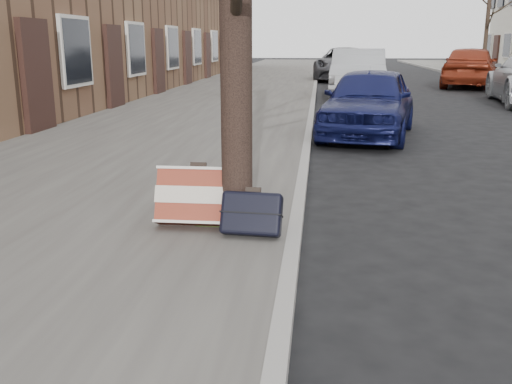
# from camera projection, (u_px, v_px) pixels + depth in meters

# --- Properties ---
(ground) EXTENTS (120.00, 120.00, 0.00)m
(ground) POSITION_uv_depth(u_px,v_px,m) (463.00, 285.00, 4.10)
(ground) COLOR black
(ground) RESTS_ON ground
(near_sidewalk) EXTENTS (5.00, 70.00, 0.12)m
(near_sidewalk) POSITION_uv_depth(u_px,v_px,m) (240.00, 93.00, 18.90)
(near_sidewalk) COLOR #65625C
(near_sidewalk) RESTS_ON ground
(dirt_patch) EXTENTS (0.85, 0.85, 0.02)m
(dirt_patch) POSITION_uv_depth(u_px,v_px,m) (218.00, 211.00, 5.44)
(dirt_patch) COLOR black
(dirt_patch) RESTS_ON near_sidewalk
(suitcase_red) EXTENTS (0.68, 0.38, 0.53)m
(suitcase_red) POSITION_uv_depth(u_px,v_px,m) (197.00, 197.00, 4.97)
(suitcase_red) COLOR maroon
(suitcase_red) RESTS_ON near_sidewalk
(suitcase_navy) EXTENTS (0.53, 0.33, 0.40)m
(suitcase_navy) POSITION_uv_depth(u_px,v_px,m) (252.00, 213.00, 4.73)
(suitcase_navy) COLOR black
(suitcase_navy) RESTS_ON near_sidewalk
(car_near_front) EXTENTS (2.21, 3.94, 1.27)m
(car_near_front) POSITION_uv_depth(u_px,v_px,m) (369.00, 102.00, 10.44)
(car_near_front) COLOR #111545
(car_near_front) RESTS_ON ground
(car_near_mid) EXTENTS (1.86, 4.63, 1.50)m
(car_near_mid) POSITION_uv_depth(u_px,v_px,m) (358.00, 73.00, 17.63)
(car_near_mid) COLOR #ACAFB3
(car_near_mid) RESTS_ON ground
(car_near_back) EXTENTS (2.89, 5.43, 1.45)m
(car_near_back) POSITION_uv_depth(u_px,v_px,m) (344.00, 64.00, 25.57)
(car_near_back) COLOR #353539
(car_near_back) RESTS_ON ground
(car_far_back) EXTENTS (3.13, 4.99, 1.58)m
(car_far_back) POSITION_uv_depth(u_px,v_px,m) (470.00, 66.00, 21.69)
(car_far_back) COLOR maroon
(car_far_back) RESTS_ON ground
(tree_far_c) EXTENTS (0.20, 0.20, 4.58)m
(tree_far_c) POSITION_uv_depth(u_px,v_px,m) (487.00, 27.00, 28.67)
(tree_far_c) COLOR black
(tree_far_c) RESTS_ON far_sidewalk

